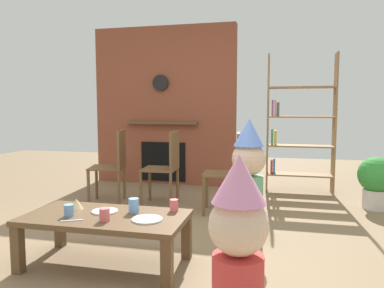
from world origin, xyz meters
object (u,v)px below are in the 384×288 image
paper_cup_near_right (174,205)px  paper_plate_front (147,219)px  bookshelf (296,129)px  coffee_table (106,222)px  potted_plant_tall (376,180)px  child_with_cone_hat (238,256)px  paper_cup_near_left (69,210)px  dining_chair_left (114,162)px  paper_plate_rear (105,211)px  paper_cup_far_left (105,215)px  child_in_pink (249,176)px  dining_chair_middle (167,163)px  dining_chair_right (230,168)px  paper_cup_center (134,206)px  birthday_cake_slice (76,204)px

paper_cup_near_right → paper_plate_front: bearing=-114.7°
paper_cup_near_right → bookshelf: bearing=68.8°
coffee_table → potted_plant_tall: (2.35, 2.13, 0.02)m
child_with_cone_hat → paper_cup_near_left: bearing=8.4°
coffee_table → dining_chair_left: 1.86m
paper_plate_rear → coffee_table: bearing=-60.7°
child_with_cone_hat → paper_cup_far_left: bearing=3.1°
dining_chair_left → child_in_pink: bearing=138.9°
paper_cup_far_left → paper_plate_rear: (-0.10, 0.20, -0.04)m
paper_cup_near_left → paper_plate_rear: 0.26m
bookshelf → dining_chair_middle: 1.91m
child_in_pink → bookshelf: bearing=-142.3°
child_in_pink → dining_chair_middle: size_ratio=1.20×
paper_plate_rear → dining_chair_right: 1.70m
coffee_table → paper_plate_front: bearing=-8.0°
dining_chair_left → paper_cup_far_left: bearing=100.3°
paper_cup_center → paper_plate_front: paper_cup_center is taller
paper_plate_rear → dining_chair_middle: size_ratio=0.22×
dining_chair_right → potted_plant_tall: dining_chair_right is taller
bookshelf → paper_cup_near_right: bookshelf is taller
paper_cup_center → child_in_pink: bearing=40.4°
paper_cup_near_left → child_in_pink: bearing=35.5°
bookshelf → paper_cup_near_right: size_ratio=21.03×
paper_cup_near_left → paper_plate_rear: bearing=37.2°
coffee_table → birthday_cake_slice: birthday_cake_slice is taller
paper_cup_near_right → paper_cup_center: (-0.28, -0.11, 0.01)m
paper_cup_near_right → potted_plant_tall: 2.69m
dining_chair_left → dining_chair_right: bearing=162.6°
birthday_cake_slice → dining_chair_left: 1.66m
paper_cup_center → dining_chair_right: bearing=70.3°
paper_cup_near_left → birthday_cake_slice: bearing=104.4°
birthday_cake_slice → dining_chair_right: (1.00, 1.49, 0.09)m
coffee_table → paper_cup_near_left: size_ratio=13.91×
dining_chair_right → bookshelf: bearing=-127.4°
paper_cup_near_right → child_in_pink: 0.78m
paper_cup_far_left → paper_plate_front: size_ratio=0.42×
paper_plate_front → child_in_pink: (0.64, 0.83, 0.18)m
birthday_cake_slice → paper_cup_center: bearing=1.4°
child_with_cone_hat → dining_chair_middle: size_ratio=1.07×
coffee_table → child_with_cone_hat: 1.37m
paper_cup_near_right → potted_plant_tall: (1.88, 1.92, -0.08)m
coffee_table → paper_plate_rear: (-0.04, 0.07, 0.06)m
paper_cup_center → birthday_cake_slice: size_ratio=1.08×
birthday_cake_slice → child_with_cone_hat: child_with_cone_hat is taller
paper_plate_rear → birthday_cake_slice: bearing=174.2°
dining_chair_left → potted_plant_tall: dining_chair_left is taller
bookshelf → paper_cup_far_left: bookshelf is taller
dining_chair_right → birthday_cake_slice: bearing=50.5°
paper_cup_far_left → potted_plant_tall: (2.28, 2.26, -0.08)m
paper_cup_near_left → paper_plate_front: size_ratio=0.40×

